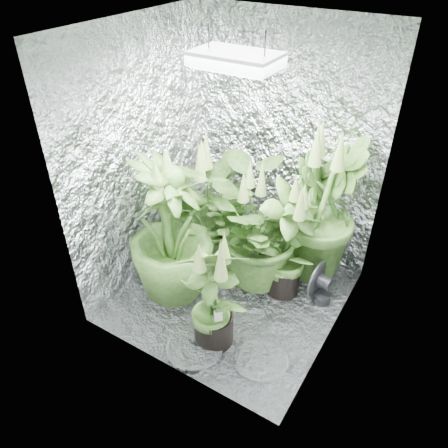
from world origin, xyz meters
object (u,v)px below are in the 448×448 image
plant_b (287,243)px  plant_d (170,233)px  plant_f (213,295)px  circulation_fan (320,285)px  plant_a (210,207)px  plant_c (323,210)px  plant_e (254,231)px  grow_lamp (236,60)px

plant_b → plant_d: bearing=-147.4°
plant_f → circulation_fan: bearing=57.8°
plant_a → plant_c: (0.85, 0.32, 0.08)m
plant_b → plant_d: size_ratio=0.83×
plant_b → plant_e: bearing=-173.5°
plant_a → plant_f: bearing=-55.7°
plant_b → circulation_fan: (0.29, 0.05, -0.33)m
plant_a → plant_d: bearing=-91.3°
grow_lamp → plant_a: bearing=142.2°
plant_c → plant_f: size_ratio=1.36×
grow_lamp → plant_f: size_ratio=0.52×
plant_f → circulation_fan: 0.95m
grow_lamp → plant_e: (0.04, 0.24, -1.32)m
plant_c → plant_f: 1.15m
grow_lamp → circulation_fan: size_ratio=1.41×
plant_c → grow_lamp: bearing=-124.3°
grow_lamp → plant_d: bearing=-154.6°
plant_a → plant_f: size_ratio=1.17×
plant_d → plant_f: bearing=-25.2°
plant_a → plant_e: (0.45, -0.08, -0.03)m
plant_b → plant_a: bearing=176.1°
plant_b → plant_c: plant_c is taller
grow_lamp → plant_d: (-0.42, -0.20, -1.24)m
circulation_fan → plant_c: bearing=122.5°
plant_f → circulation_fan: plant_f is taller
plant_e → plant_f: 0.70m
plant_a → plant_d: (-0.01, -0.52, 0.05)m
plant_c → circulation_fan: bearing=-63.1°
grow_lamp → plant_e: size_ratio=0.47×
plant_b → plant_f: plant_b is taller
grow_lamp → plant_a: (-0.41, 0.32, -1.29)m
plant_c → plant_e: (-0.39, -0.40, -0.11)m
plant_d → circulation_fan: bearing=26.8°
plant_b → plant_d: (-0.73, -0.47, 0.10)m
plant_d → circulation_fan: 1.22m
plant_e → circulation_fan: bearing=8.1°
grow_lamp → plant_d: grow_lamp is taller
plant_a → plant_d: plant_d is taller
plant_a → circulation_fan: 1.08m
plant_c → plant_d: (-0.86, -0.84, -0.03)m
plant_d → circulation_fan: plant_d is taller
grow_lamp → plant_c: (0.44, 0.64, -1.21)m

